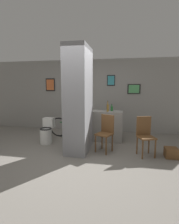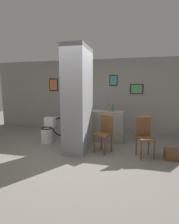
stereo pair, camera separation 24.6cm
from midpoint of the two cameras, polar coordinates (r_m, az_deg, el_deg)
The scene contains 11 objects.
ground_plane at distance 4.25m, azimuth -4.79°, elevation -14.42°, with size 14.00×14.00×0.00m, color slate.
wall_back at distance 6.47m, azimuth 2.67°, elevation 5.38°, with size 8.00×0.09×2.60m.
pillar_center at distance 4.38m, azimuth -2.23°, elevation 3.88°, with size 0.57×0.98×2.60m.
counter_shelf at distance 5.32m, azimuth 6.21°, elevation -4.58°, with size 1.13×0.44×0.91m.
toilet at distance 5.31m, azimuth -12.21°, elevation -6.32°, with size 0.34×0.50×0.71m.
chair_near_pillar at distance 4.45m, azimuth 6.58°, elevation -6.41°, with size 0.48×0.48×0.93m.
chair_by_doorway at distance 4.35m, azimuth 19.07°, elevation -7.16°, with size 0.46×0.46×0.93m.
bicycle at distance 5.70m, azimuth -3.65°, elevation -4.94°, with size 1.60×0.42×0.68m.
bottle_tall at distance 5.13m, azimuth 7.58°, elevation 1.43°, with size 0.07×0.07×0.32m.
bottle_short at distance 5.24m, azimuth 8.92°, elevation 1.12°, with size 0.07×0.07×0.22m.
floor_crate at distance 4.53m, azimuth 26.58°, elevation -12.29°, with size 0.28×0.28×0.23m.
Camera 2 is at (1.41, -3.67, 1.65)m, focal length 28.00 mm.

